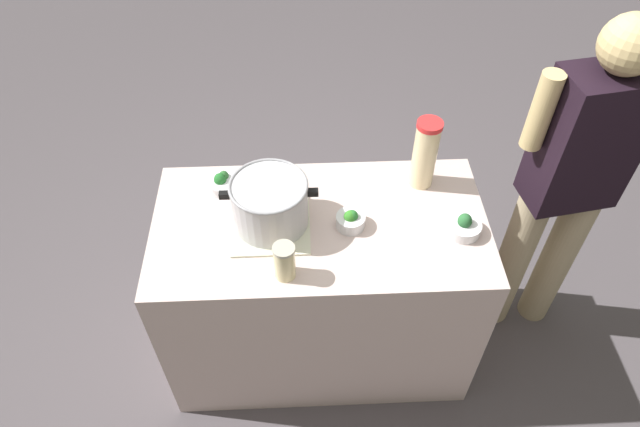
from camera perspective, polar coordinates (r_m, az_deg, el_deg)
ground_plane at (r=2.82m, az=0.00°, el=-12.65°), size 8.00×8.00×0.00m
counter_slab at (r=2.46m, az=0.00°, el=-7.61°), size 1.27×0.66×0.86m
dish_cloth at (r=2.13m, az=-4.91°, el=-0.80°), size 0.29×0.33×0.01m
cooking_pot at (r=2.05m, az=-5.09°, el=1.10°), size 0.35×0.28×0.19m
lemonade_pitcher at (r=2.21m, az=10.52°, el=5.95°), size 0.10×0.10×0.30m
mason_jar at (r=1.91m, az=-3.59°, el=-4.84°), size 0.08×0.08×0.15m
broccoli_bowl_front at (r=2.26m, az=-9.74°, el=3.03°), size 0.12×0.12×0.08m
broccoli_bowl_center at (r=2.14m, az=14.29°, el=-1.21°), size 0.13×0.13×0.09m
broccoli_bowl_back at (r=2.09m, az=3.10°, el=-0.65°), size 0.11×0.11×0.08m
person_cook at (r=2.43m, az=23.66°, el=2.61°), size 0.50×0.25×1.60m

